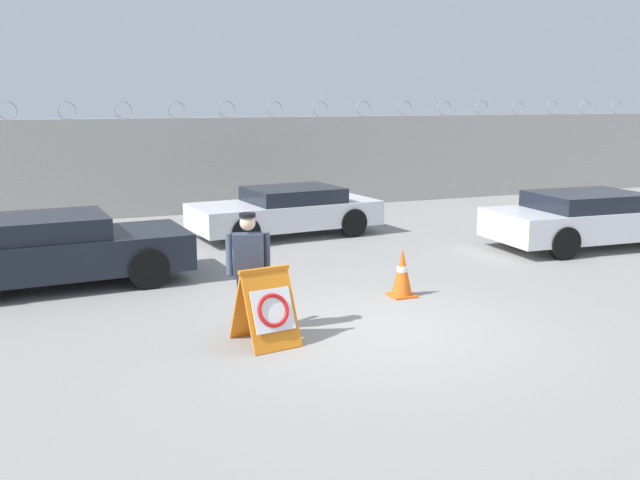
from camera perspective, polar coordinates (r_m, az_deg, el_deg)
ground_plane at (r=10.15m, az=5.11°, el=-7.06°), size 90.00×90.00×0.00m
perimeter_wall at (r=20.29m, az=-9.31°, el=5.91°), size 36.00×0.30×3.11m
barricade_sign at (r=9.38m, az=-4.30°, el=-5.34°), size 0.80×0.92×1.02m
security_guard at (r=9.76m, az=-5.75°, el=-2.20°), size 0.60×0.48×1.67m
traffic_cone_near at (r=11.68m, az=6.57°, el=-2.61°), size 0.41×0.41×0.80m
parked_car_front_coupe at (r=13.00m, az=-20.57°, el=-0.73°), size 4.54×2.15×1.24m
parked_car_rear_sedan at (r=16.76m, az=-2.71°, el=2.37°), size 4.50×2.27×1.13m
parked_car_far_side at (r=16.57m, az=20.96°, el=1.63°), size 4.76×2.13×1.20m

